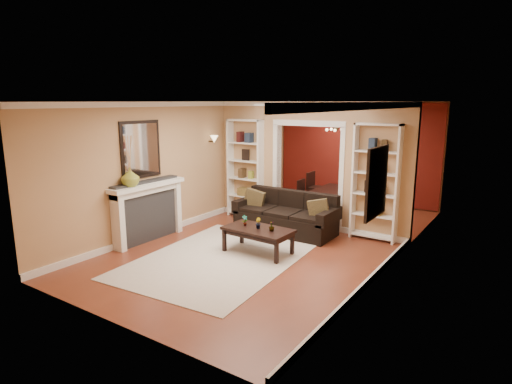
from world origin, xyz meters
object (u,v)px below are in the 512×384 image
Objects in this scene: bookshelf_left at (246,169)px; fireplace at (149,212)px; bookshelf_right at (376,183)px; sofa at (285,213)px; coffee_table at (258,241)px; dining_table at (333,200)px.

fireplace is at bearing -102.05° from bookshelf_left.
fireplace is at bearing -145.20° from bookshelf_right.
sofa is 1.75× the size of coffee_table.
bookshelf_left is 1.53× the size of dining_table.
fireplace reaches higher than coffee_table.
bookshelf_left is 2.44m from dining_table.
dining_table is at bearing 94.54° from coffee_table.
bookshelf_left is (-1.42, 0.58, 0.73)m from sofa.
bookshelf_right is (1.68, 0.58, 0.73)m from sofa.
sofa reaches higher than coffee_table.
bookshelf_right is at bearing 34.80° from fireplace.
dining_table is (-1.62, 1.73, -0.89)m from bookshelf_right.
bookshelf_left is at bearing 157.74° from sofa.
sofa is at bearing 101.11° from coffee_table.
coffee_table is 2.70m from bookshelf_left.
sofa is at bearing 44.90° from fireplace.
fireplace reaches higher than dining_table.
sofa is at bearing -22.26° from bookshelf_left.
fireplace is 1.13× the size of dining_table.
bookshelf_left reaches higher than dining_table.
sofa is at bearing 178.52° from dining_table.
fireplace is 4.73m from dining_table.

